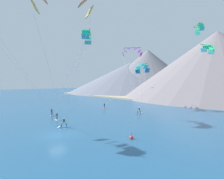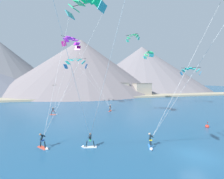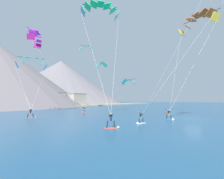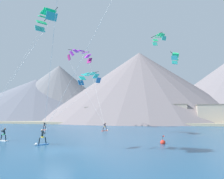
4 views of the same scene
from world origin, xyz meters
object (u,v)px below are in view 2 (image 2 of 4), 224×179
kitesurfer_near_lead (54,113)px  kitesurfer_far_right (88,143)px  parafoil_kite_near_lead (75,62)px  parafoil_kite_near_trail (85,6)px  parafoil_kite_distant_low_drift (191,71)px  kitesurfer_far_left (110,109)px  race_marker_buoy (207,126)px  parafoil_kite_far_left (72,42)px  kitesurfer_mid_center (151,144)px  parafoil_kite_distant_mid_solo (149,54)px  kitesurfer_near_trail (43,144)px  parafoil_kite_distant_high_outer (133,37)px

kitesurfer_near_lead → kitesurfer_far_right: bearing=-73.1°
parafoil_kite_near_lead → parafoil_kite_near_trail: (1.00, -22.35, 6.07)m
kitesurfer_near_lead → parafoil_kite_distant_low_drift: 39.54m
kitesurfer_far_left → parafoil_kite_near_trail: bearing=-121.2°
parafoil_kite_distant_low_drift → race_marker_buoy: parafoil_kite_distant_low_drift is taller
kitesurfer_far_right → parafoil_kite_far_left: (-1.44, 26.15, 17.50)m
kitesurfer_mid_center → parafoil_kite_near_lead: parafoil_kite_near_lead is taller
parafoil_kite_distant_mid_solo → race_marker_buoy: bearing=-95.3°
kitesurfer_far_right → parafoil_kite_distant_low_drift: (32.68, 20.74, 10.07)m
kitesurfer_far_right → parafoil_kite_near_lead: size_ratio=0.13×
kitesurfer_mid_center → parafoil_kite_near_trail: (-6.11, 9.50, 18.49)m
kitesurfer_far_left → parafoil_kite_near_trail: parafoil_kite_near_trail is taller
parafoil_kite_near_trail → parafoil_kite_distant_mid_solo: (20.68, 17.78, -3.40)m
kitesurfer_near_lead → kitesurfer_mid_center: bearing=-58.8°
kitesurfer_near_trail → parafoil_kite_distant_low_drift: bearing=27.9°
kitesurfer_near_lead → kitesurfer_mid_center: kitesurfer_mid_center is taller
kitesurfer_far_right → parafoil_kite_near_lead: parafoil_kite_near_lead is taller
kitesurfer_far_left → parafoil_kite_distant_mid_solo: size_ratio=0.34×
parafoil_kite_far_left → parafoil_kite_distant_mid_solo: 22.81m
kitesurfer_far_left → kitesurfer_mid_center: bearing=-92.2°
parafoil_kite_distant_low_drift → parafoil_kite_near_trail: bearing=-157.6°
kitesurfer_near_trail → kitesurfer_far_right: size_ratio=1.01×
kitesurfer_near_trail → parafoil_kite_near_trail: size_ratio=0.10×
kitesurfer_far_left → parafoil_kite_distant_high_outer: bearing=45.6°
kitesurfer_far_right → race_marker_buoy: bearing=6.7°
kitesurfer_near_lead → parafoil_kite_near_lead: size_ratio=0.12×
parafoil_kite_distant_high_outer → parafoil_kite_distant_low_drift: bearing=-29.6°
kitesurfer_far_left → parafoil_kite_distant_mid_solo: parafoil_kite_distant_mid_solo is taller
kitesurfer_near_trail → parafoil_kite_distant_high_outer: parafoil_kite_distant_high_outer is taller
kitesurfer_near_lead → kitesurfer_far_right: (5.48, -18.08, -0.04)m
kitesurfer_near_lead → parafoil_kite_distant_mid_solo: parafoil_kite_distant_mid_solo is taller
parafoil_kite_near_lead → parafoil_kite_near_trail: 23.18m
kitesurfer_near_trail → parafoil_kite_distant_high_outer: 41.80m
parafoil_kite_distant_high_outer → kitesurfer_far_right: bearing=-121.0°
parafoil_kite_near_trail → kitesurfer_far_left: bearing=58.8°
parafoil_kite_distant_low_drift → parafoil_kite_near_lead: bearing=164.6°
kitesurfer_mid_center → parafoil_kite_distant_low_drift: parafoil_kite_distant_low_drift is taller
parafoil_kite_distant_high_outer → parafoil_kite_distant_mid_solo: bearing=-48.0°
kitesurfer_far_right → parafoil_kite_distant_mid_solo: size_ratio=0.36×
kitesurfer_mid_center → kitesurfer_far_right: kitesurfer_mid_center is taller
parafoil_kite_near_lead → race_marker_buoy: parafoil_kite_near_lead is taller
kitesurfer_near_trail → parafoil_kite_distant_mid_solo: size_ratio=0.36×
kitesurfer_far_left → parafoil_kite_distant_mid_solo: 21.39m
parafoil_kite_near_lead → parafoil_kite_distant_low_drift: parafoil_kite_near_lead is taller
kitesurfer_mid_center → kitesurfer_near_lead: bearing=121.2°
kitesurfer_far_right → kitesurfer_mid_center: bearing=-16.6°
parafoil_kite_near_trail → race_marker_buoy: 26.94m
parafoil_kite_distant_mid_solo → kitesurfer_far_right: bearing=-130.0°
kitesurfer_far_right → parafoil_kite_distant_low_drift: size_ratio=0.32×
kitesurfer_mid_center → race_marker_buoy: kitesurfer_mid_center is taller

